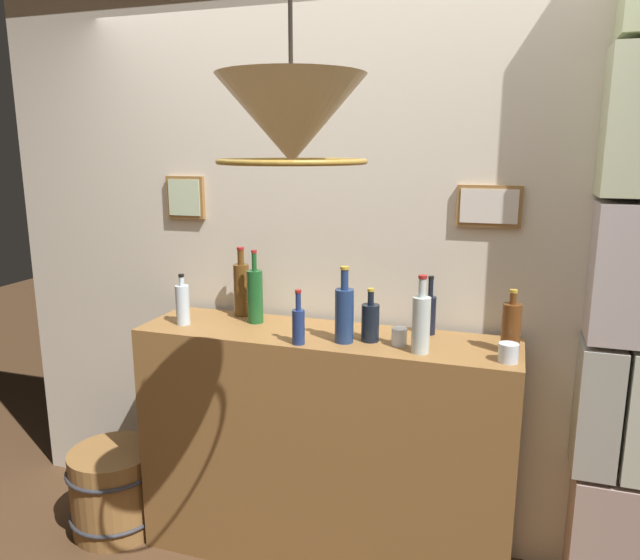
{
  "coord_description": "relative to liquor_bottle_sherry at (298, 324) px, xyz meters",
  "views": [
    {
      "loc": [
        0.76,
        -1.55,
        1.88
      ],
      "look_at": [
        0.0,
        0.76,
        1.34
      ],
      "focal_mm": 33.4,
      "sensor_mm": 36.0,
      "label": 1
    }
  ],
  "objects": [
    {
      "name": "bar_shelf_unit",
      "position": [
        0.06,
        0.16,
        -0.63
      ],
      "size": [
        1.66,
        0.43,
        1.09
      ],
      "primitive_type": "cube",
      "color": "olive",
      "rests_on": "ground"
    },
    {
      "name": "liquor_bottle_bourbon",
      "position": [
        0.83,
        0.16,
        0.02
      ],
      "size": [
        0.07,
        0.07,
        0.25
      ],
      "color": "brown",
      "rests_on": "bar_shelf_unit"
    },
    {
      "name": "liquor_bottle_rye",
      "position": [
        -0.41,
        0.32,
        0.05
      ],
      "size": [
        0.07,
        0.07,
        0.33
      ],
      "color": "#5A3815",
      "rests_on": "bar_shelf_unit"
    },
    {
      "name": "liquor_bottle_vodka",
      "position": [
        -0.3,
        0.23,
        0.04
      ],
      "size": [
        0.07,
        0.07,
        0.34
      ],
      "color": "#1A5223",
      "rests_on": "bar_shelf_unit"
    },
    {
      "name": "glass_tumbler_rocks",
      "position": [
        0.82,
        0.05,
        -0.05
      ],
      "size": [
        0.08,
        0.08,
        0.07
      ],
      "color": "silver",
      "rests_on": "bar_shelf_unit"
    },
    {
      "name": "stone_pillar",
      "position": [
        1.27,
        0.33,
        0.25
      ],
      "size": [
        0.33,
        0.29,
        2.8
      ],
      "color": "tan",
      "rests_on": "ground"
    },
    {
      "name": "wooden_barrel",
      "position": [
        -1.0,
        0.03,
        -0.96
      ],
      "size": [
        0.45,
        0.45,
        0.42
      ],
      "color": "olive",
      "rests_on": "ground"
    },
    {
      "name": "pendant_lamp",
      "position": [
        0.21,
        -0.61,
        0.77
      ],
      "size": [
        0.42,
        0.42,
        0.54
      ],
      "color": "beige"
    },
    {
      "name": "liquor_bottle_sherry",
      "position": [
        0.0,
        0.0,
        0.0
      ],
      "size": [
        0.05,
        0.05,
        0.23
      ],
      "color": "navy",
      "rests_on": "bar_shelf_unit"
    },
    {
      "name": "liquor_bottle_rum",
      "position": [
        0.17,
        0.08,
        0.04
      ],
      "size": [
        0.08,
        0.08,
        0.32
      ],
      "color": "navy",
      "rests_on": "bar_shelf_unit"
    },
    {
      "name": "liquor_bottle_brandy",
      "position": [
        0.49,
        0.31,
        0.01
      ],
      "size": [
        0.05,
        0.05,
        0.26
      ],
      "color": "black",
      "rests_on": "bar_shelf_unit"
    },
    {
      "name": "glass_tumbler_highball",
      "position": [
        0.4,
        0.11,
        -0.05
      ],
      "size": [
        0.06,
        0.06,
        0.07
      ],
      "color": "silver",
      "rests_on": "bar_shelf_unit"
    },
    {
      "name": "liquor_bottle_port",
      "position": [
        0.49,
        0.05,
        0.04
      ],
      "size": [
        0.07,
        0.07,
        0.31
      ],
      "color": "silver",
      "rests_on": "bar_shelf_unit"
    },
    {
      "name": "panelled_rear_partition",
      "position": [
        0.06,
        0.45,
        0.34
      ],
      "size": [
        3.62,
        0.15,
        2.88
      ],
      "color": "beige",
      "rests_on": "ground"
    },
    {
      "name": "liquor_bottle_scotch",
      "position": [
        -0.6,
        0.1,
        0.01
      ],
      "size": [
        0.06,
        0.06,
        0.23
      ],
      "color": "silver",
      "rests_on": "bar_shelf_unit"
    },
    {
      "name": "liquor_bottle_whiskey",
      "position": [
        0.27,
        0.13,
        0.0
      ],
      "size": [
        0.08,
        0.08,
        0.23
      ],
      "color": "black",
      "rests_on": "bar_shelf_unit"
    }
  ]
}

